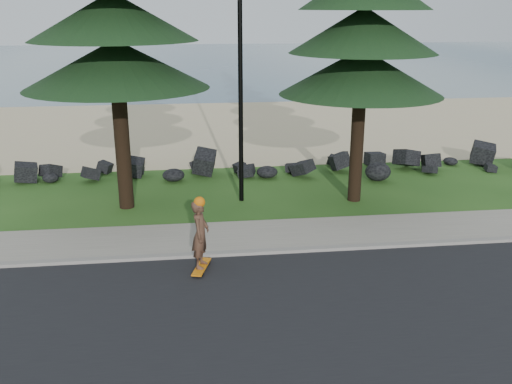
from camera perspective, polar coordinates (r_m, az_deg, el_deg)
The scene contains 9 objects.
ground at distance 14.86m, azimuth -0.25°, elevation -4.81°, with size 160.00×160.00×0.00m, color #224816.
road at distance 10.89m, azimuth 2.62°, elevation -13.96°, with size 160.00×7.00×0.02m, color black.
kerb at distance 14.02m, azimuth 0.18°, elevation -6.05°, with size 160.00×0.20×0.10m, color gray.
sidewalk at distance 15.02m, azimuth -0.34°, elevation -4.38°, with size 160.00×2.00×0.08m, color gray.
beach_sand at distance 28.72m, azimuth -3.68°, elevation 6.47°, with size 160.00×15.00×0.01m, color #C9BA86.
ocean at distance 64.86m, azimuth -5.70°, elevation 12.92°, with size 160.00×58.00×0.01m, color #3C5D74.
seawall_boulders at distance 20.11m, azimuth -2.13°, elevation 1.37°, with size 60.00×2.40×1.10m, color black, non-canonical shape.
lamp_post at distance 16.94m, azimuth -1.58°, elevation 12.51°, with size 0.25×0.14×8.14m.
skateboarder at distance 12.91m, azimuth -5.57°, elevation -4.25°, with size 0.53×0.98×1.77m.
Camera 1 is at (-1.60, -13.59, 5.79)m, focal length 40.00 mm.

